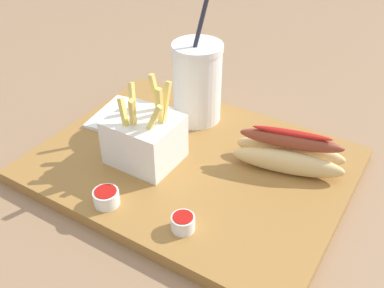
% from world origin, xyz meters
% --- Properties ---
extents(ground_plane, '(2.40, 2.40, 0.02)m').
position_xyz_m(ground_plane, '(0.00, 0.00, -0.01)').
color(ground_plane, '#8C6B4C').
extents(food_tray, '(0.46, 0.35, 0.02)m').
position_xyz_m(food_tray, '(0.00, 0.00, 0.01)').
color(food_tray, olive).
rests_on(food_tray, ground_plane).
extents(soda_cup, '(0.08, 0.08, 0.21)m').
position_xyz_m(soda_cup, '(-0.06, 0.11, 0.09)').
color(soda_cup, white).
rests_on(soda_cup, food_tray).
extents(fries_basket, '(0.10, 0.09, 0.13)m').
position_xyz_m(fries_basket, '(-0.06, -0.03, 0.06)').
color(fries_basket, white).
rests_on(fries_basket, food_tray).
extents(hot_dog_1, '(0.17, 0.09, 0.06)m').
position_xyz_m(hot_dog_1, '(0.13, 0.06, 0.05)').
color(hot_dog_1, '#DBB775').
rests_on(hot_dog_1, food_tray).
extents(ketchup_cup_1, '(0.03, 0.03, 0.02)m').
position_xyz_m(ketchup_cup_1, '(0.06, -0.13, 0.03)').
color(ketchup_cup_1, white).
rests_on(ketchup_cup_1, food_tray).
extents(ketchup_cup_2, '(0.03, 0.03, 0.02)m').
position_xyz_m(ketchup_cup_2, '(-0.05, -0.14, 0.03)').
color(ketchup_cup_2, white).
rests_on(ketchup_cup_2, food_tray).
extents(napkin_stack, '(0.14, 0.13, 0.01)m').
position_xyz_m(napkin_stack, '(-0.15, 0.04, 0.02)').
color(napkin_stack, white).
rests_on(napkin_stack, food_tray).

